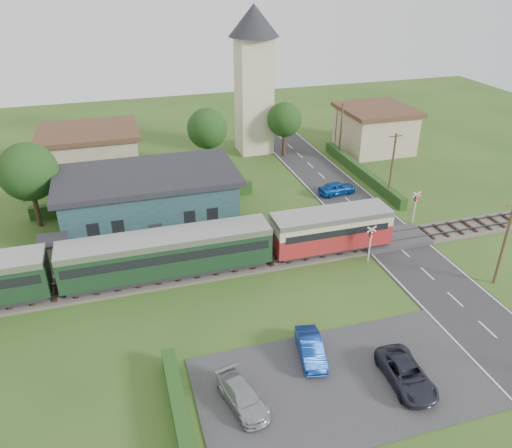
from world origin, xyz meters
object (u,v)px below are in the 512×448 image
object	(u,v)px
station_building	(149,199)
car_park_dark	(406,374)
train	(125,260)
church_tower	(254,70)
crossing_signal_near	(371,239)
car_on_road	(337,188)
house_west	(91,153)
pedestrian_near	(259,227)
pedestrian_far	(81,256)
car_park_blue	(311,349)
crossing_signal_far	(416,203)
car_park_silver	(242,396)
equipment_hut	(55,253)
house_east	(375,128)

from	to	relation	value
station_building	car_park_dark	distance (m)	27.02
train	church_tower	distance (m)	32.52
crossing_signal_near	car_on_road	size ratio (longest dim) A/B	0.82
house_west	pedestrian_near	distance (m)	23.91
pedestrian_far	crossing_signal_near	bearing A→B (deg)	-116.20
crossing_signal_near	car_park_blue	xyz separation A→B (m)	(-8.85, -9.09, -1.41)
crossing_signal_far	car_park_silver	distance (m)	26.72
church_tower	house_west	size ratio (longest dim) A/B	1.63
equipment_hut	car_park_dark	size ratio (longest dim) A/B	0.55
train	crossing_signal_near	distance (m)	19.34
crossing_signal_far	pedestrian_far	xyz separation A→B (m)	(-29.72, 0.58, -0.85)
church_tower	car_on_road	xyz separation A→B (m)	(4.49, -15.61, -9.50)
car_park_silver	pedestrian_near	size ratio (longest dim) A/B	2.36
pedestrian_near	car_park_blue	bearing A→B (deg)	68.80
car_on_road	car_park_blue	xyz separation A→B (m)	(-11.93, -21.89, 0.00)
equipment_hut	car_park_silver	world-z (taller)	equipment_hut
church_tower	crossing_signal_far	size ratio (longest dim) A/B	5.37
station_building	car_park_blue	xyz separation A→B (m)	(7.55, -20.49, -1.96)
train	crossing_signal_far	bearing A→B (deg)	5.18
car_on_road	car_park_dark	xyz separation A→B (m)	(-7.40, -25.49, -0.00)
station_building	pedestrian_far	bearing A→B (deg)	-135.46
equipment_hut	church_tower	world-z (taller)	church_tower
house_east	car_park_dark	world-z (taller)	house_east
church_tower	car_on_road	size ratio (longest dim) A/B	4.42
house_east	train	bearing A→B (deg)	-146.14
house_west	crossing_signal_near	world-z (taller)	house_west
train	crossing_signal_near	xyz separation A→B (m)	(19.19, -2.41, -0.04)
car_park_dark	pedestrian_near	distance (m)	18.92
crossing_signal_near	car_park_blue	distance (m)	12.76
house_west	car_on_road	size ratio (longest dim) A/B	2.71
station_building	car_park_dark	xyz separation A→B (m)	(12.08, -24.09, -1.97)
house_west	equipment_hut	bearing A→B (deg)	-98.62
church_tower	crossing_signal_far	world-z (taller)	church_tower
crossing_signal_near	pedestrian_near	bearing A→B (deg)	141.97
equipment_hut	car_park_dark	xyz separation A→B (m)	(20.08, -18.30, -1.02)
equipment_hut	car_on_road	size ratio (longest dim) A/B	0.64
crossing_signal_far	car_park_dark	bearing A→B (deg)	-123.36
pedestrian_near	pedestrian_far	distance (m)	14.94
house_east	car_park_silver	distance (m)	45.30
station_building	car_on_road	bearing A→B (deg)	4.09
house_west	car_park_dark	distance (m)	41.80
crossing_signal_near	station_building	bearing A→B (deg)	145.19
car_park_dark	pedestrian_far	distance (m)	25.66
station_building	church_tower	size ratio (longest dim) A/B	0.91
station_building	pedestrian_far	size ratio (longest dim) A/B	9.54
house_west	house_east	xyz separation A→B (m)	(35.00, -1.00, 0.00)
house_west	car_park_silver	bearing A→B (deg)	-78.52
car_park_silver	car_park_dark	distance (m)	9.66
crossing_signal_far	pedestrian_far	bearing A→B (deg)	178.88
house_east	car_on_road	size ratio (longest dim) A/B	2.21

